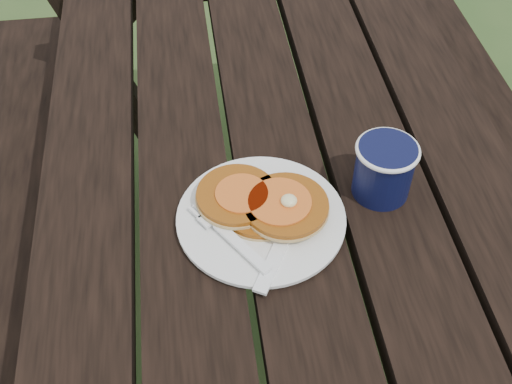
{
  "coord_description": "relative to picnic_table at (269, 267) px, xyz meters",
  "views": [
    {
      "loc": [
        -0.13,
        -0.79,
        1.47
      ],
      "look_at": [
        -0.05,
        -0.18,
        0.8
      ],
      "focal_mm": 45.0,
      "sensor_mm": 36.0,
      "label": 1
    }
  ],
  "objects": [
    {
      "name": "ground",
      "position": [
        0.0,
        0.0,
        -0.37
      ],
      "size": [
        60.0,
        60.0,
        0.0
      ],
      "primitive_type": "plane",
      "color": "#29431D",
      "rests_on": "ground"
    },
    {
      "name": "picnic_table",
      "position": [
        0.0,
        0.0,
        0.0
      ],
      "size": [
        1.36,
        1.8,
        0.75
      ],
      "color": "black",
      "rests_on": "ground"
    },
    {
      "name": "plate",
      "position": [
        -0.04,
        -0.19,
        0.39
      ],
      "size": [
        0.27,
        0.27,
        0.01
      ],
      "primitive_type": "cylinder",
      "rotation": [
        0.0,
        0.0,
        -0.12
      ],
      "color": "white",
      "rests_on": "picnic_table"
    },
    {
      "name": "pancake_stack",
      "position": [
        -0.04,
        -0.17,
        0.41
      ],
      "size": [
        0.19,
        0.15,
        0.04
      ],
      "rotation": [
        0.0,
        0.0,
        -0.14
      ],
      "color": "#9A4F11",
      "rests_on": "plate"
    },
    {
      "name": "knife",
      "position": [
        -0.02,
        -0.24,
        0.39
      ],
      "size": [
        0.1,
        0.17,
        0.0
      ],
      "primitive_type": "cube",
      "rotation": [
        0.0,
        0.0,
        -0.5
      ],
      "color": "white",
      "rests_on": "plate"
    },
    {
      "name": "fork",
      "position": [
        -0.08,
        -0.25,
        0.4
      ],
      "size": [
        0.11,
        0.15,
        0.01
      ],
      "primitive_type": null,
      "rotation": [
        0.0,
        0.0,
        0.58
      ],
      "color": "white",
      "rests_on": "plate"
    },
    {
      "name": "coffee_cup",
      "position": [
        0.14,
        -0.15,
        0.43
      ],
      "size": [
        0.09,
        0.09,
        0.09
      ],
      "rotation": [
        0.0,
        0.0,
        -0.03
      ],
      "color": "black",
      "rests_on": "picnic_table"
    }
  ]
}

